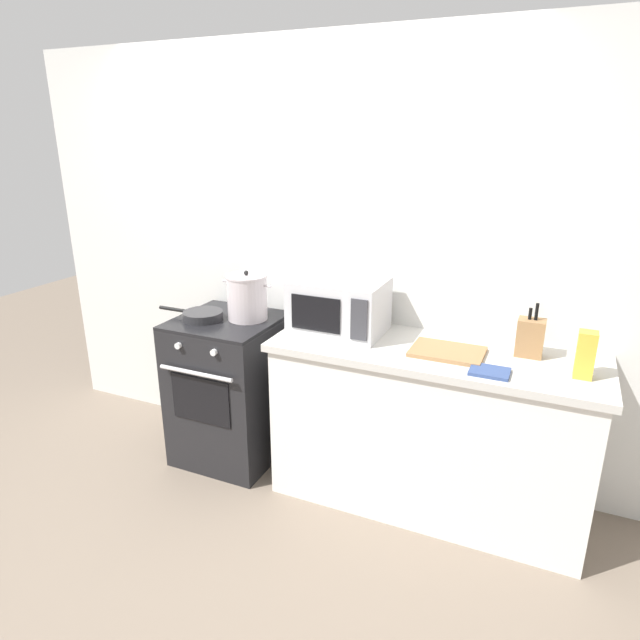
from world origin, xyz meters
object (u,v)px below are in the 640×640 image
Objects in this scene: cutting_board at (447,352)px; microwave at (339,306)px; stove at (230,388)px; knife_block at (530,337)px; stock_pot at (247,297)px; pasta_box at (586,355)px; frying_pan at (202,315)px; oven_mitt at (490,372)px.

microwave is at bearing 172.90° from cutting_board.
stove is 3.34× the size of knife_block.
microwave is (0.70, 0.08, 0.61)m from stove.
stock_pot reaches higher than pasta_box.
frying_pan is 0.85m from microwave.
frying_pan is at bearing -170.28° from microwave.
oven_mitt is at bearing -3.29° from frying_pan.
stove is 2.10× the size of frying_pan.
microwave is 1.39× the size of cutting_board.
knife_block is at bearing 64.19° from oven_mitt.
microwave reaches higher than knife_block.
cutting_board is 2.00× the size of oven_mitt.
knife_block is at bearing 4.75° from stove.
microwave is 1.82× the size of knife_block.
frying_pan reaches higher than stove.
stock_pot is at bearing 171.42° from oven_mitt.
frying_pan is 1.59× the size of knife_block.
knife_block is (1.70, 0.14, 0.56)m from stove.
oven_mitt is at bearing -161.64° from pasta_box.
stove is 1.84× the size of microwave.
stove is 1.63m from oven_mitt.
oven_mitt is (1.68, -0.10, -0.02)m from frying_pan.
microwave is 2.27× the size of pasta_box.
pasta_box is at bearing -4.95° from microwave.
stock_pot is 0.30m from frying_pan.
frying_pan is at bearing 176.71° from oven_mitt.
knife_block is (0.37, 0.14, 0.09)m from cutting_board.
knife_block is 1.25× the size of pasta_box.
frying_pan reaches higher than oven_mitt.
pasta_box is 1.22× the size of oven_mitt.
pasta_box reaches higher than frying_pan.
oven_mitt is (0.86, -0.24, -0.14)m from microwave.
knife_block reaches higher than cutting_board.
knife_block is at bearing 6.35° from frying_pan.
cutting_board is at bearing 0.05° from stove.
microwave reaches higher than pasta_box.
microwave is at bearing 6.47° from stove.
cutting_board is at bearing 177.24° from pasta_box.
oven_mitt reaches higher than stove.
pasta_box is at bearing -34.57° from knife_block.
stock_pot reaches higher than oven_mitt.
stove is 0.61m from stock_pot.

